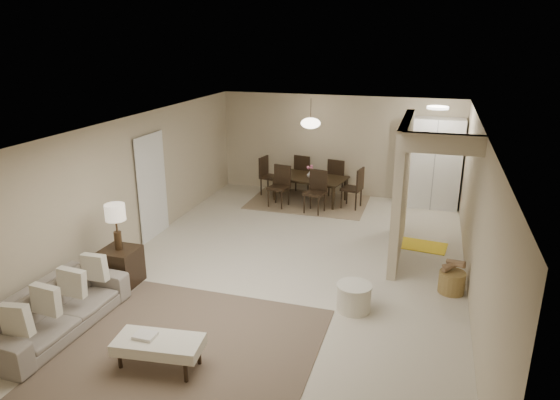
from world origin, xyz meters
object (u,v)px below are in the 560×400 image
(ottoman_bench, at_px, (159,345))
(round_pouf, at_px, (354,297))
(wicker_basket, at_px, (452,282))
(sofa, at_px, (56,310))
(pantry_cabinet, at_px, (434,163))
(side_table, at_px, (121,266))
(dining_table, at_px, (309,189))

(ottoman_bench, relative_size, round_pouf, 2.14)
(wicker_basket, bearing_deg, sofa, -152.39)
(wicker_basket, bearing_deg, pantry_cabinet, 95.35)
(sofa, relative_size, side_table, 3.54)
(sofa, relative_size, ottoman_bench, 1.94)
(pantry_cabinet, distance_m, wicker_basket, 4.38)
(ottoman_bench, distance_m, side_table, 2.43)
(ottoman_bench, bearing_deg, round_pouf, 37.82)
(pantry_cabinet, relative_size, sofa, 0.97)
(side_table, bearing_deg, pantry_cabinet, 49.44)
(pantry_cabinet, relative_size, dining_table, 1.22)
(sofa, distance_m, wicker_basket, 5.87)
(wicker_basket, bearing_deg, ottoman_bench, -138.82)
(ottoman_bench, height_order, wicker_basket, ottoman_bench)
(sofa, xyz_separation_m, side_table, (0.05, 1.44, -0.01))
(pantry_cabinet, height_order, dining_table, pantry_cabinet)
(side_table, bearing_deg, wicker_basket, 13.97)
(side_table, relative_size, wicker_basket, 1.50)
(wicker_basket, xyz_separation_m, dining_table, (-3.26, 3.82, 0.13))
(sofa, bearing_deg, ottoman_bench, -98.26)
(sofa, xyz_separation_m, round_pouf, (3.81, 1.73, -0.11))
(side_table, xyz_separation_m, dining_table, (1.89, 5.10, -0.00))
(side_table, height_order, wicker_basket, side_table)
(wicker_basket, height_order, dining_table, dining_table)
(pantry_cabinet, xyz_separation_m, side_table, (-4.75, -5.55, -0.74))
(pantry_cabinet, distance_m, side_table, 7.34)
(dining_table, bearing_deg, round_pouf, -57.80)
(sofa, relative_size, wicker_basket, 5.31)
(ottoman_bench, bearing_deg, pantry_cabinet, 60.42)
(side_table, distance_m, dining_table, 5.44)
(pantry_cabinet, height_order, ottoman_bench, pantry_cabinet)
(ottoman_bench, xyz_separation_m, wicker_basket, (3.45, 3.02, -0.13))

